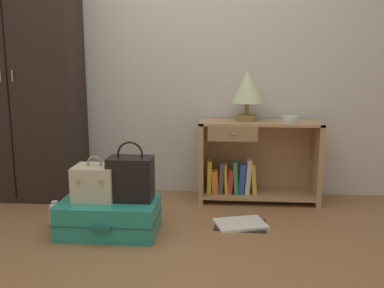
# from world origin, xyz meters

# --- Properties ---
(ground_plane) EXTENTS (9.00, 9.00, 0.00)m
(ground_plane) POSITION_xyz_m (0.00, 0.00, 0.00)
(ground_plane) COLOR olive
(back_wall) EXTENTS (6.40, 0.10, 2.60)m
(back_wall) POSITION_xyz_m (0.00, 1.50, 1.30)
(back_wall) COLOR beige
(back_wall) RESTS_ON ground_plane
(wardrobe) EXTENTS (0.98, 0.47, 2.12)m
(wardrobe) POSITION_xyz_m (-1.27, 1.20, 1.06)
(wardrobe) COLOR black
(wardrobe) RESTS_ON ground_plane
(bookshelf) EXTENTS (1.00, 0.38, 0.68)m
(bookshelf) POSITION_xyz_m (0.70, 1.26, 0.34)
(bookshelf) COLOR tan
(bookshelf) RESTS_ON ground_plane
(table_lamp) EXTENTS (0.26, 0.26, 0.42)m
(table_lamp) POSITION_xyz_m (0.64, 1.27, 0.95)
(table_lamp) COLOR olive
(table_lamp) RESTS_ON bookshelf
(bowl) EXTENTS (0.14, 0.14, 0.05)m
(bowl) POSITION_xyz_m (0.99, 1.20, 0.71)
(bowl) COLOR silver
(bowl) RESTS_ON bookshelf
(suitcase_large) EXTENTS (0.67, 0.44, 0.23)m
(suitcase_large) POSITION_xyz_m (-0.33, 0.43, 0.12)
(suitcase_large) COLOR teal
(suitcase_large) RESTS_ON ground_plane
(train_case) EXTENTS (0.28, 0.25, 0.31)m
(train_case) POSITION_xyz_m (-0.43, 0.46, 0.35)
(train_case) COLOR beige
(train_case) RESTS_ON suitcase_large
(handbag) EXTENTS (0.30, 0.20, 0.41)m
(handbag) POSITION_xyz_m (-0.18, 0.47, 0.39)
(handbag) COLOR black
(handbag) RESTS_ON suitcase_large
(bottle) EXTENTS (0.08, 0.08, 0.19)m
(bottle) POSITION_xyz_m (-0.74, 0.50, 0.09)
(bottle) COLOR white
(bottle) RESTS_ON ground_plane
(open_book_on_floor) EXTENTS (0.41, 0.35, 0.02)m
(open_book_on_floor) POSITION_xyz_m (0.58, 0.64, 0.01)
(open_book_on_floor) COLOR white
(open_book_on_floor) RESTS_ON ground_plane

